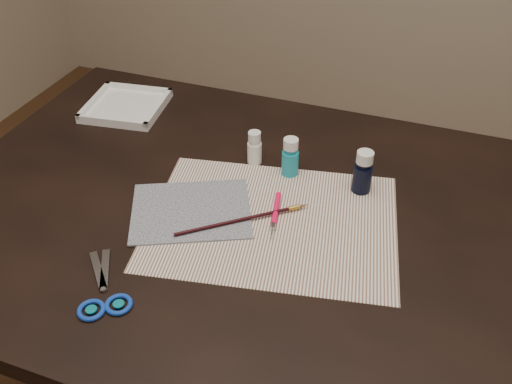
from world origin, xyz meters
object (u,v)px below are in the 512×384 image
(canvas, at_px, (191,210))
(scissors, at_px, (99,284))
(paint_bottle_cyan, at_px, (290,157))
(paper, at_px, (273,221))
(paint_bottle_white, at_px, (254,147))
(paint_bottle_navy, at_px, (363,172))
(palette_tray, at_px, (126,105))

(canvas, height_order, scissors, scissors)
(paint_bottle_cyan, bearing_deg, paper, -84.09)
(canvas, bearing_deg, paint_bottle_white, 74.25)
(paper, xyz_separation_m, paint_bottle_cyan, (-0.02, 0.16, 0.04))
(paper, distance_m, paint_bottle_cyan, 0.17)
(paint_bottle_cyan, distance_m, scissors, 0.47)
(paint_bottle_cyan, relative_size, paint_bottle_navy, 0.92)
(paint_bottle_white, distance_m, paint_bottle_navy, 0.24)
(paint_bottle_white, distance_m, palette_tray, 0.40)
(paper, xyz_separation_m, paint_bottle_navy, (0.14, 0.15, 0.05))
(paint_bottle_white, bearing_deg, paper, -59.93)
(paint_bottle_cyan, xyz_separation_m, paint_bottle_navy, (0.15, -0.01, 0.00))
(paper, xyz_separation_m, palette_tray, (-0.48, 0.28, 0.01))
(paint_bottle_cyan, distance_m, palette_tray, 0.48)
(paint_bottle_cyan, bearing_deg, palette_tray, 165.24)
(palette_tray, bearing_deg, scissors, -64.05)
(scissors, bearing_deg, palette_tray, -16.98)
(palette_tray, bearing_deg, paint_bottle_white, -15.74)
(canvas, bearing_deg, paint_bottle_navy, 31.44)
(canvas, xyz_separation_m, scissors, (-0.06, -0.23, 0.00))
(paper, bearing_deg, paint_bottle_navy, 48.33)
(canvas, distance_m, paint_bottle_cyan, 0.24)
(paint_bottle_navy, relative_size, palette_tray, 0.51)
(paint_bottle_navy, bearing_deg, paper, -131.67)
(paper, height_order, canvas, canvas)
(paint_bottle_cyan, relative_size, palette_tray, 0.47)
(paint_bottle_navy, xyz_separation_m, palette_tray, (-0.62, 0.13, -0.04))
(paper, relative_size, palette_tray, 2.55)
(palette_tray, bearing_deg, paint_bottle_navy, -11.78)
(canvas, relative_size, paint_bottle_white, 3.02)
(paper, distance_m, palette_tray, 0.56)
(canvas, xyz_separation_m, paint_bottle_navy, (0.30, 0.18, 0.04))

